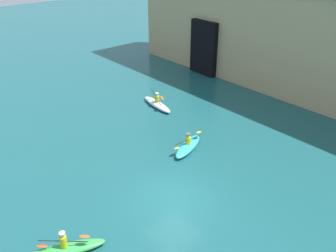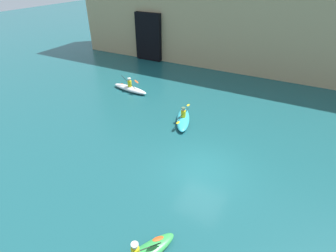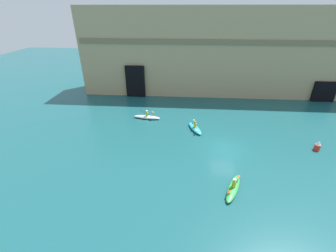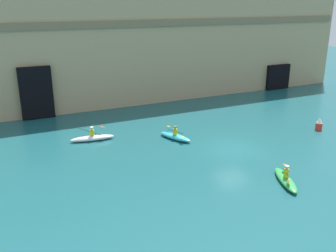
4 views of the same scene
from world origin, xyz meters
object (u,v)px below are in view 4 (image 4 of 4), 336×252
(kayak_cyan, at_px, (175,136))
(kayak_white, at_px, (92,138))
(marker_buoy, at_px, (319,124))
(kayak_green, at_px, (286,179))

(kayak_cyan, bearing_deg, kayak_white, -135.03)
(kayak_cyan, relative_size, kayak_white, 0.90)
(kayak_cyan, distance_m, marker_buoy, 12.56)
(kayak_cyan, height_order, kayak_white, kayak_white)
(kayak_cyan, height_order, marker_buoy, kayak_cyan)
(marker_buoy, bearing_deg, kayak_cyan, 164.95)
(kayak_green, relative_size, marker_buoy, 3.12)
(kayak_green, distance_m, marker_buoy, 11.37)
(kayak_cyan, bearing_deg, kayak_green, -6.64)
(kayak_cyan, bearing_deg, marker_buoy, 52.59)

